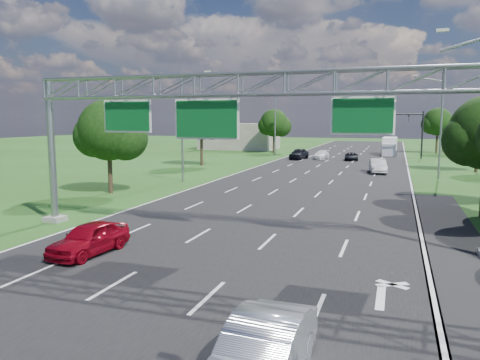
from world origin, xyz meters
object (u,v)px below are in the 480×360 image
at_px(red_coupe, 89,238).
at_px(silver_sedan, 262,353).
at_px(box_truck, 390,146).
at_px(sign_gantry, 242,97).
at_px(traffic_signal, 398,124).

bearing_deg(red_coupe, silver_sedan, -32.22).
bearing_deg(box_truck, sign_gantry, -94.03).
bearing_deg(traffic_signal, red_coupe, -102.18).
bearing_deg(box_truck, silver_sedan, -89.44).
xyz_separation_m(traffic_signal, box_truck, (-1.15, 6.68, -3.79)).
relative_size(traffic_signal, red_coupe, 2.96).
relative_size(traffic_signal, silver_sedan, 2.69).
bearing_deg(silver_sedan, traffic_signal, 89.38).
height_order(red_coupe, box_truck, box_truck).
xyz_separation_m(silver_sedan, box_truck, (1.45, 71.99, 0.63)).
distance_m(traffic_signal, red_coupe, 59.44).
xyz_separation_m(sign_gantry, box_truck, (6.00, 59.68, -5.51)).
xyz_separation_m(sign_gantry, traffic_signal, (7.15, 53.00, -1.72)).
bearing_deg(red_coupe, box_truck, 84.48).
height_order(traffic_signal, box_truck, traffic_signal).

